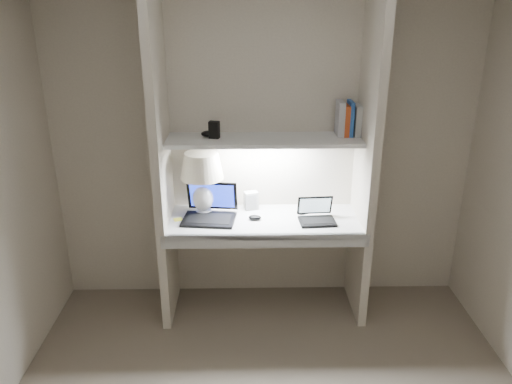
{
  "coord_description": "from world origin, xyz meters",
  "views": [
    {
      "loc": [
        -0.13,
        -2.16,
        2.31
      ],
      "look_at": [
        -0.06,
        1.05,
        1.05
      ],
      "focal_mm": 35.0,
      "sensor_mm": 36.0,
      "label": 1
    }
  ],
  "objects_px": {
    "speaker": "(251,200)",
    "table_lamp": "(202,173)",
    "book_row": "(353,119)",
    "laptop_main": "(210,210)",
    "laptop_netbook": "(316,216)"
  },
  "relations": [
    {
      "from": "table_lamp",
      "to": "speaker",
      "type": "height_order",
      "value": "table_lamp"
    },
    {
      "from": "table_lamp",
      "to": "speaker",
      "type": "distance_m",
      "value": 0.45
    },
    {
      "from": "speaker",
      "to": "laptop_main",
      "type": "bearing_deg",
      "value": -169.95
    },
    {
      "from": "laptop_main",
      "to": "speaker",
      "type": "bearing_deg",
      "value": 33.63
    },
    {
      "from": "speaker",
      "to": "table_lamp",
      "type": "bearing_deg",
      "value": 172.84
    },
    {
      "from": "table_lamp",
      "to": "laptop_main",
      "type": "xyz_separation_m",
      "value": [
        0.06,
        -0.09,
        -0.26
      ]
    },
    {
      "from": "table_lamp",
      "to": "speaker",
      "type": "xyz_separation_m",
      "value": [
        0.36,
        0.06,
        -0.25
      ]
    },
    {
      "from": "table_lamp",
      "to": "laptop_main",
      "type": "relative_size",
      "value": 1.14
    },
    {
      "from": "laptop_main",
      "to": "speaker",
      "type": "height_order",
      "value": "laptop_main"
    },
    {
      "from": "laptop_main",
      "to": "table_lamp",
      "type": "bearing_deg",
      "value": 128.2
    },
    {
      "from": "table_lamp",
      "to": "laptop_netbook",
      "type": "xyz_separation_m",
      "value": [
        0.84,
        -0.16,
        -0.28
      ]
    },
    {
      "from": "speaker",
      "to": "book_row",
      "type": "relative_size",
      "value": 0.56
    },
    {
      "from": "laptop_main",
      "to": "laptop_netbook",
      "type": "relative_size",
      "value": 1.51
    },
    {
      "from": "laptop_main",
      "to": "laptop_netbook",
      "type": "height_order",
      "value": "laptop_main"
    },
    {
      "from": "table_lamp",
      "to": "book_row",
      "type": "height_order",
      "value": "book_row"
    }
  ]
}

